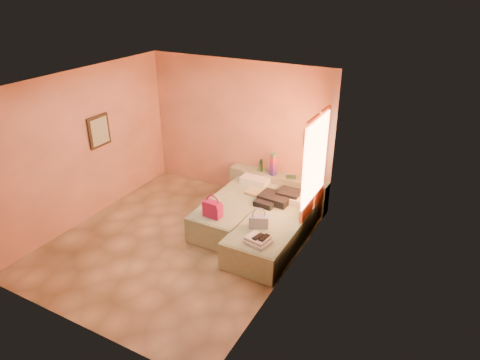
% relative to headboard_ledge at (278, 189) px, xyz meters
% --- Properties ---
extents(ground, '(4.50, 4.50, 0.00)m').
position_rel_headboard_ledge_xyz_m(ground, '(-0.98, -2.10, -0.33)').
color(ground, tan).
rests_on(ground, ground).
extents(room_walls, '(4.02, 4.51, 2.81)m').
position_rel_headboard_ledge_xyz_m(room_walls, '(-0.77, -1.53, 1.46)').
color(room_walls, '#F4A182').
rests_on(room_walls, ground).
extents(headboard_ledge, '(2.05, 0.30, 0.65)m').
position_rel_headboard_ledge_xyz_m(headboard_ledge, '(0.00, 0.00, 0.00)').
color(headboard_ledge, '#A0A789').
rests_on(headboard_ledge, ground).
extents(bed_left, '(0.90, 2.00, 0.50)m').
position_rel_headboard_ledge_xyz_m(bed_left, '(-0.38, -1.05, -0.08)').
color(bed_left, '#A0BA95').
rests_on(bed_left, ground).
extents(bed_right, '(0.90, 2.00, 0.50)m').
position_rel_headboard_ledge_xyz_m(bed_right, '(0.52, -1.43, -0.08)').
color(bed_right, '#A0BA95').
rests_on(bed_right, ground).
extents(water_bottle, '(0.08, 0.08, 0.25)m').
position_rel_headboard_ledge_xyz_m(water_bottle, '(-0.37, -0.02, 0.45)').
color(water_bottle, '#153C1D').
rests_on(water_bottle, headboard_ledge).
extents(rainbow_box, '(0.13, 0.13, 0.46)m').
position_rel_headboard_ledge_xyz_m(rainbow_box, '(-0.09, -0.06, 0.55)').
color(rainbow_box, '#B01554').
rests_on(rainbow_box, headboard_ledge).
extents(small_dish, '(0.14, 0.14, 0.03)m').
position_rel_headboard_ledge_xyz_m(small_dish, '(-0.40, -0.02, 0.34)').
color(small_dish, '#46805C').
rests_on(small_dish, headboard_ledge).
extents(green_book, '(0.23, 0.20, 0.03)m').
position_rel_headboard_ledge_xyz_m(green_book, '(0.28, -0.02, 0.34)').
color(green_book, '#274A2E').
rests_on(green_book, headboard_ledge).
extents(flower_vase, '(0.26, 0.26, 0.29)m').
position_rel_headboard_ledge_xyz_m(flower_vase, '(0.67, 0.01, 0.47)').
color(flower_vase, silver).
rests_on(flower_vase, headboard_ledge).
extents(magenta_handbag, '(0.32, 0.19, 0.29)m').
position_rel_headboard_ledge_xyz_m(magenta_handbag, '(-0.44, -1.78, 0.32)').
color(magenta_handbag, '#B01554').
rests_on(magenta_handbag, bed_left).
extents(khaki_garment, '(0.37, 0.31, 0.06)m').
position_rel_headboard_ledge_xyz_m(khaki_garment, '(-0.16, -0.69, 0.20)').
color(khaki_garment, tan).
rests_on(khaki_garment, bed_left).
extents(clothes_pile, '(0.66, 0.66, 0.18)m').
position_rel_headboard_ledge_xyz_m(clothes_pile, '(0.34, -0.80, 0.26)').
color(clothes_pile, black).
rests_on(clothes_pile, bed_right).
extents(blue_handbag, '(0.34, 0.25, 0.20)m').
position_rel_headboard_ledge_xyz_m(blue_handbag, '(0.41, -1.71, 0.28)').
color(blue_handbag, '#384688').
rests_on(blue_handbag, bed_right).
extents(towel_stack, '(0.41, 0.37, 0.10)m').
position_rel_headboard_ledge_xyz_m(towel_stack, '(0.61, -2.14, 0.23)').
color(towel_stack, silver).
rests_on(towel_stack, bed_right).
extents(sandal_pair, '(0.20, 0.24, 0.02)m').
position_rel_headboard_ledge_xyz_m(sandal_pair, '(0.64, -2.12, 0.29)').
color(sandal_pair, black).
rests_on(sandal_pair, towel_stack).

